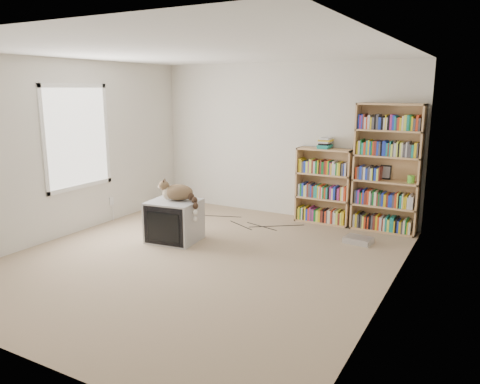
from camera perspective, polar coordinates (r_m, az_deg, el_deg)
The scene contains 17 objects.
floor at distance 5.92m, azimuth -4.88°, elevation -8.19°, with size 4.50×5.00×0.01m, color tan.
wall_back at distance 7.79m, azimuth 5.27°, elevation 6.27°, with size 4.50×0.02×2.50m, color beige.
wall_front at distance 3.84m, azimuth -26.45°, elevation -1.43°, with size 4.50×0.02×2.50m, color beige.
wall_left at distance 7.10m, azimuth -20.41°, elevation 4.95°, with size 0.02×5.00×2.50m, color beige.
wall_right at distance 4.74m, azimuth 18.07°, elevation 1.72°, with size 0.02×5.00×2.50m, color beige.
ceiling at distance 5.56m, azimuth -5.37°, elevation 16.71°, with size 4.50×5.00×0.02m, color white.
window at distance 7.21m, azimuth -19.23°, elevation 6.34°, with size 0.02×1.22×1.52m, color white.
crt_tv at distance 6.59m, azimuth -7.97°, elevation -3.50°, with size 0.72×0.67×0.57m.
cat at distance 6.48m, azimuth -7.25°, elevation -0.37°, with size 0.69×0.41×0.49m.
bookcase_tall at distance 7.18m, azimuth 17.48°, elevation 2.35°, with size 0.94×0.30×1.88m.
bookcase_short at distance 7.49m, azimuth 10.22°, elevation 0.37°, with size 0.86×0.30×1.18m.
book_stack at distance 7.37m, azimuth 10.39°, elevation 5.90°, with size 0.20×0.26×0.17m, color red.
green_mug at distance 7.12m, azimuth 20.14°, elevation 1.50°, with size 0.10×0.10×0.11m, color #5EC538.
framed_print at distance 7.27m, azimuth 17.33°, elevation 2.33°, with size 0.16×0.01×0.21m, color black.
dvd_player at distance 6.69m, azimuth 14.24°, elevation -5.70°, with size 0.37×0.26×0.08m, color silver.
wall_outlet at distance 7.79m, azimuth -15.40°, elevation -1.07°, with size 0.01×0.08×0.13m, color silver.
floor_cables at distance 7.51m, azimuth 0.24°, elevation -3.62°, with size 1.20×0.70×0.01m, color black, non-canonical shape.
Camera 1 is at (3.11, -4.59, 2.09)m, focal length 35.00 mm.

